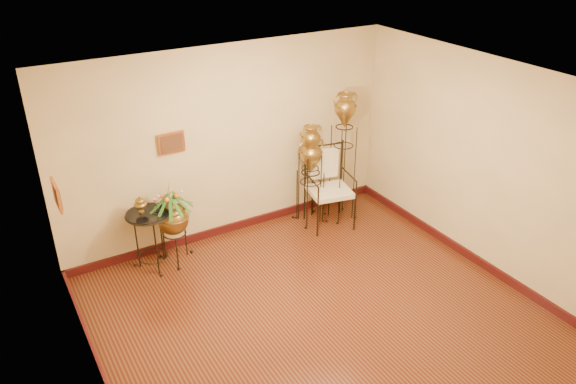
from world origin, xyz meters
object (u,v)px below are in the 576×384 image
armchair (330,188)px  side_table (151,239)px  planter_urn (173,216)px  amphora_mid (310,174)px  amphora_tall (343,156)px

armchair → side_table: (-2.69, 0.25, -0.18)m
planter_urn → armchair: bearing=-6.0°
amphora_mid → armchair: (0.20, -0.25, -0.18)m
amphora_tall → side_table: 3.04m
amphora_mid → armchair: bearing=-51.4°
amphora_tall → armchair: amphora_tall is taller
armchair → side_table: bearing=-173.7°
amphora_tall → armchair: size_ratio=1.65×
planter_urn → side_table: 0.42m
amphora_tall → armchair: bearing=-160.3°
amphora_tall → side_table: size_ratio=1.92×
planter_urn → side_table: planter_urn is taller
amphora_tall → side_table: (-2.98, 0.15, -0.60)m
planter_urn → armchair: 2.38m
side_table → amphora_mid: bearing=-0.0°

